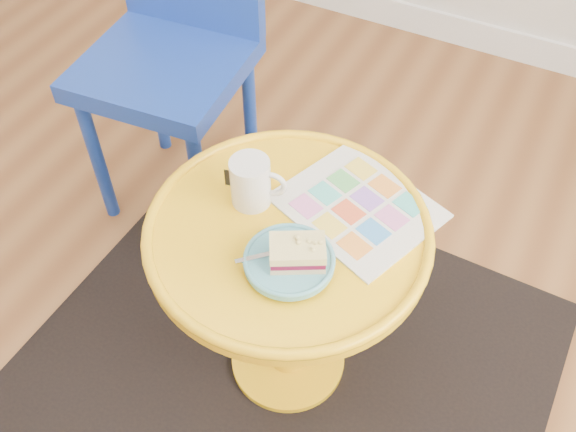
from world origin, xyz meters
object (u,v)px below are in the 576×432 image
at_px(newspaper, 358,206).
at_px(plate, 289,261).
at_px(mug, 252,181).
at_px(side_table, 288,274).
at_px(chair, 174,34).

distance_m(newspaper, plate, 0.21).
height_order(newspaper, mug, mug).
xyz_separation_m(side_table, newspaper, (0.10, 0.12, 0.16)).
distance_m(chair, mug, 0.66).
xyz_separation_m(newspaper, mug, (-0.20, -0.08, 0.06)).
relative_size(side_table, chair, 0.61).
xyz_separation_m(chair, mug, (0.49, -0.44, 0.06)).
bearing_deg(newspaper, mug, -136.92).
bearing_deg(newspaper, chair, 173.75).
distance_m(newspaper, mug, 0.23).
distance_m(chair, plate, 0.85).
bearing_deg(side_table, newspaper, 49.46).
bearing_deg(mug, side_table, -32.22).
xyz_separation_m(side_table, plate, (0.05, -0.08, 0.17)).
bearing_deg(side_table, mug, 160.51).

